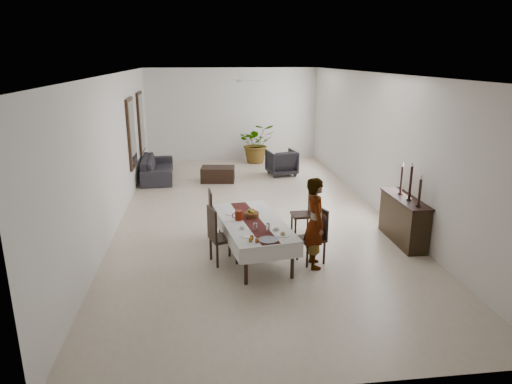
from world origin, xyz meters
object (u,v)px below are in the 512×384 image
at_px(dining_table_top, 253,223).
at_px(sideboard_body, 403,220).
at_px(woman, 315,223).
at_px(sofa, 157,168).
at_px(red_pitcher, 239,215).

height_order(dining_table_top, sideboard_body, sideboard_body).
distance_m(dining_table_top, woman, 1.17).
bearing_deg(sideboard_body, woman, -156.55).
height_order(dining_table_top, sofa, dining_table_top).
xyz_separation_m(dining_table_top, sideboard_body, (3.04, 0.34, -0.21)).
xyz_separation_m(red_pitcher, sofa, (-1.96, 5.86, -0.45)).
xyz_separation_m(woman, sideboard_body, (2.01, 0.87, -0.36)).
height_order(red_pitcher, woman, woman).
relative_size(dining_table_top, red_pitcher, 12.00).
relative_size(sideboard_body, sofa, 0.65).
bearing_deg(red_pitcher, woman, -26.56).
bearing_deg(red_pitcher, sideboard_body, 4.15).
xyz_separation_m(red_pitcher, sideboard_body, (3.29, 0.24, -0.34)).
bearing_deg(red_pitcher, dining_table_top, -22.14).
relative_size(dining_table_top, woman, 1.35).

